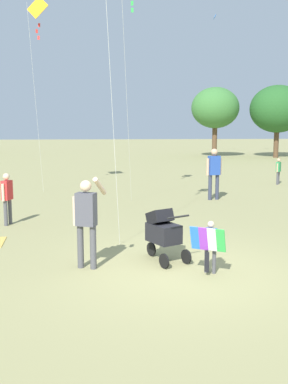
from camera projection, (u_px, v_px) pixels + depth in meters
The scene contains 8 objects.
ground_plane at pixel (179, 272), 8.50m from camera, with size 120.00×120.00×0.00m, color #938E5B.
child_with_butterfly_kite at pixel (210, 242), 8.33m from camera, with size 0.62×0.48×0.95m.
person_adult_flyer at pixel (86, 216), 8.57m from camera, with size 0.63×0.49×1.72m.
stroller at pixel (163, 230), 9.08m from camera, with size 0.85×1.09×1.03m.
kite_green_novelty at pixel (37, 14), 17.04m from camera, with size 0.87×1.94×7.24m.
person_sitting_far at pixel (7, 195), 12.20m from camera, with size 0.27×0.42×1.36m.
person_couple_left at pixel (214, 170), 16.08m from camera, with size 0.55×0.32×1.76m.
person_kid_running at pixel (278, 169), 19.98m from camera, with size 0.26×0.30×1.12m.
Camera 1 is at (-1.18, -8.12, 2.72)m, focal length 43.95 mm.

